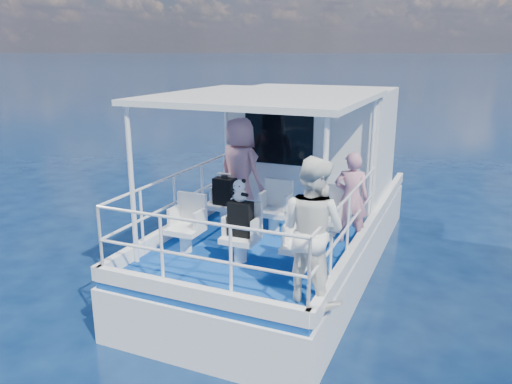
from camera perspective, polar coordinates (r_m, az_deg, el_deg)
ground at (r=8.49m, az=1.49°, el=-10.69°), size 2000.00×2000.00×0.00m
hull at (r=9.34m, az=3.80°, el=-8.16°), size 3.00×7.00×1.60m
deck at (r=9.02m, az=3.90°, el=-3.22°), size 2.90×6.90×0.10m
cabin at (r=9.93m, az=6.56°, el=5.34°), size 2.85×2.00×2.20m
canopy at (r=7.44m, az=1.07°, el=10.82°), size 3.00×3.20×0.08m
canopy_posts at (r=7.58m, az=0.89°, el=2.17°), size 2.77×2.97×2.20m
railings at (r=7.46m, az=-0.09°, el=-2.86°), size 2.84×3.59×1.00m
seat_port_fwd at (r=8.59m, az=-3.55°, el=-2.53°), size 0.48×0.46×0.38m
seat_center_fwd at (r=8.24m, az=2.06°, el=-3.31°), size 0.48×0.46×0.38m
seat_stbd_fwd at (r=7.97m, az=8.11°, el=-4.12°), size 0.48×0.46×0.38m
seat_port_aft at (r=7.52m, az=-8.03°, el=-5.37°), size 0.48×0.46×0.38m
seat_center_aft at (r=7.12m, az=-1.78°, el=-6.46°), size 0.48×0.46×0.38m
seat_stbd_aft at (r=6.81m, az=5.15°, el=-7.58°), size 0.48×0.46×0.38m
passenger_port_fwd at (r=8.61m, az=-1.86°, el=2.51°), size 0.80×0.69×1.81m
passenger_stbd_fwd at (r=7.78m, az=10.83°, el=-0.68°), size 0.57×0.42×1.44m
passenger_stbd_aft at (r=5.85m, az=6.45°, el=-4.35°), size 1.02×0.90×1.76m
backpack_port at (r=8.42m, az=-3.67°, el=0.07°), size 0.35×0.20×0.46m
backpack_center at (r=6.98m, az=-1.77°, el=-3.08°), size 0.33×0.19×0.50m
compact_camera at (r=8.34m, az=-3.63°, el=1.74°), size 0.09×0.06×0.06m
panda at (r=6.88m, az=-1.88°, el=0.22°), size 0.21×0.18×0.33m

